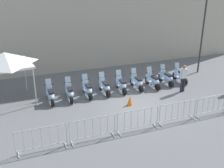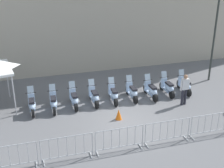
% 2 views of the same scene
% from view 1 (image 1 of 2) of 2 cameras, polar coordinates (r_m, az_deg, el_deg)
% --- Properties ---
extents(ground_plane, '(120.00, 120.00, 0.00)m').
position_cam_1_polar(ground_plane, '(14.44, 5.59, -4.93)').
color(ground_plane, slate).
extents(motorcycle_0, '(0.64, 1.72, 1.24)m').
position_cam_1_polar(motorcycle_0, '(15.06, -13.33, -2.38)').
color(motorcycle_0, black).
rests_on(motorcycle_0, ground).
extents(motorcycle_1, '(0.70, 1.71, 1.24)m').
position_cam_1_polar(motorcycle_1, '(15.17, -9.27, -1.87)').
color(motorcycle_1, black).
rests_on(motorcycle_1, ground).
extents(motorcycle_2, '(0.64, 1.72, 1.24)m').
position_cam_1_polar(motorcycle_2, '(15.47, -5.38, -1.19)').
color(motorcycle_2, black).
rests_on(motorcycle_2, ground).
extents(motorcycle_3, '(0.61, 1.72, 1.24)m').
position_cam_1_polar(motorcycle_3, '(15.78, -1.58, -0.62)').
color(motorcycle_3, black).
rests_on(motorcycle_3, ground).
extents(motorcycle_4, '(0.69, 1.71, 1.24)m').
position_cam_1_polar(motorcycle_4, '(16.11, 2.10, -0.14)').
color(motorcycle_4, black).
rests_on(motorcycle_4, ground).
extents(motorcycle_5, '(0.64, 1.72, 1.24)m').
position_cam_1_polar(motorcycle_5, '(16.56, 5.56, 0.38)').
color(motorcycle_5, black).
rests_on(motorcycle_5, ground).
extents(motorcycle_6, '(0.60, 1.72, 1.24)m').
position_cam_1_polar(motorcycle_6, '(16.95, 9.06, 0.72)').
color(motorcycle_6, black).
rests_on(motorcycle_6, ground).
extents(motorcycle_7, '(0.61, 1.72, 1.24)m').
position_cam_1_polar(motorcycle_7, '(17.60, 11.92, 1.32)').
color(motorcycle_7, black).
rests_on(motorcycle_7, ground).
extents(motorcycle_8, '(0.68, 1.71, 1.24)m').
position_cam_1_polar(motorcycle_8, '(18.17, 14.85, 1.70)').
color(motorcycle_8, black).
rests_on(motorcycle_8, ground).
extents(barrier_segment_0, '(2.05, 0.73, 1.07)m').
position_cam_1_polar(barrier_segment_0, '(11.03, -15.22, -11.65)').
color(barrier_segment_0, '#B2B5B7').
rests_on(barrier_segment_0, ground).
extents(barrier_segment_1, '(2.05, 0.73, 1.07)m').
position_cam_1_polar(barrier_segment_1, '(11.34, -4.24, -9.86)').
color(barrier_segment_1, '#B2B5B7').
rests_on(barrier_segment_1, ground).
extents(barrier_segment_2, '(2.05, 0.73, 1.07)m').
position_cam_1_polar(barrier_segment_2, '(12.03, 5.71, -7.90)').
color(barrier_segment_2, '#B2B5B7').
rests_on(barrier_segment_2, ground).
extents(barrier_segment_3, '(2.05, 0.73, 1.07)m').
position_cam_1_polar(barrier_segment_3, '(13.05, 14.25, -6.02)').
color(barrier_segment_3, '#B2B5B7').
rests_on(barrier_segment_3, ground).
extents(barrier_segment_4, '(2.05, 0.73, 1.07)m').
position_cam_1_polar(barrier_segment_4, '(14.32, 21.38, -4.33)').
color(barrier_segment_4, '#B2B5B7').
rests_on(barrier_segment_4, ground).
extents(street_lamp, '(0.36, 0.36, 5.86)m').
position_cam_1_polar(street_lamp, '(19.96, 19.48, 12.11)').
color(street_lamp, '#2D332D').
rests_on(street_lamp, ground).
extents(officer_mid_plaza, '(0.55, 0.25, 1.73)m').
position_cam_1_polar(officer_mid_plaza, '(16.50, 15.42, 1.55)').
color(officer_mid_plaza, '#23232D').
rests_on(officer_mid_plaza, ground).
extents(canopy_tent, '(2.56, 2.56, 2.91)m').
position_cam_1_polar(canopy_tent, '(15.17, -22.46, 5.02)').
color(canopy_tent, silver).
rests_on(canopy_tent, ground).
extents(traffic_cone, '(0.32, 0.32, 0.55)m').
position_cam_1_polar(traffic_cone, '(14.44, 3.96, -3.65)').
color(traffic_cone, orange).
rests_on(traffic_cone, ground).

